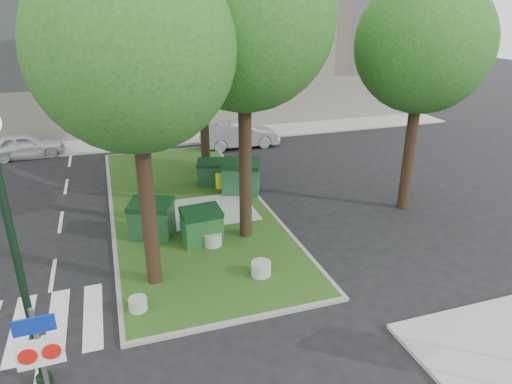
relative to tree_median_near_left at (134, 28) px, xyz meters
name	(u,v)px	position (x,y,z in m)	size (l,w,h in m)	color
ground	(224,324)	(1.41, -2.56, -7.32)	(120.00, 120.00, 0.00)	black
median_island	(188,204)	(1.91, 5.44, -7.26)	(6.00, 16.00, 0.12)	#204313
median_kerb	(188,205)	(1.91, 5.44, -7.27)	(6.30, 16.30, 0.10)	gray
building_sidewalk	(149,141)	(1.41, 15.94, -7.26)	(42.00, 3.00, 0.12)	#999993
zebra_crossing	(76,318)	(-2.34, -1.06, -7.31)	(5.00, 3.00, 0.01)	silver
apartment_building	(127,4)	(1.41, 23.44, 0.68)	(41.00, 12.00, 16.00)	tan
tree_median_near_left	(134,28)	(0.00, 0.00, 0.00)	(5.20, 5.20, 10.53)	black
tree_median_near_right	(246,0)	(3.50, 2.00, 0.67)	(5.60, 5.60, 11.46)	black
tree_median_mid	(135,30)	(0.50, 6.50, -0.34)	(4.80, 4.80, 9.99)	black
tree_street_right	(426,31)	(10.50, 2.50, -0.33)	(5.00, 5.00, 10.06)	black
dumpster_a	(152,219)	(0.20, 2.88, -6.53)	(1.80, 1.57, 1.40)	#0E3417
dumpster_b	(202,226)	(1.80, 1.92, -6.59)	(1.45, 1.07, 1.28)	#134416
dumpster_c	(211,173)	(3.40, 7.29, -6.63)	(1.49, 1.23, 1.19)	#0F321A
dumpster_d	(241,177)	(4.41, 5.92, -6.47)	(1.95, 1.69, 1.52)	#164827
bollard_left	(138,304)	(-0.69, -1.37, -7.02)	(0.50, 0.50, 0.36)	#9F9F9A
bollard_right	(261,268)	(3.06, -0.77, -6.98)	(0.61, 0.61, 0.44)	#A2A29D
bollard_mid	(213,239)	(2.08, 1.56, -6.97)	(0.63, 0.63, 0.45)	gray
litter_bin	(220,181)	(3.66, 6.71, -6.84)	(0.41, 0.41, 0.71)	#CEE21A
street_lamp	(10,228)	(-2.90, -3.30, -3.44)	(0.49, 0.49, 6.17)	black
traffic_sign_pole	(41,354)	(-2.58, -4.56, -5.51)	(0.85, 0.09, 2.82)	slate
car_white	(25,145)	(-5.40, 14.96, -6.63)	(1.63, 4.05, 1.38)	silver
car_silver	(240,135)	(6.47, 13.09, -6.56)	(1.59, 4.57, 1.51)	#999AA0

